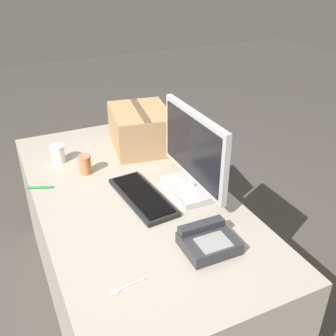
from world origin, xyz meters
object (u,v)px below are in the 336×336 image
object	(u,v)px
paper_cup_right	(85,165)
cardboard_box	(141,129)
keyboard	(142,196)
paper_cup_left	(58,154)
spoon	(122,289)
monitor	(193,158)
pen_marker	(40,187)
desk_phone	(208,241)

from	to	relation	value
paper_cup_right	cardboard_box	xyz separation A→B (m)	(-0.19, 0.40, 0.07)
keyboard	cardboard_box	world-z (taller)	cardboard_box
paper_cup_left	spoon	world-z (taller)	paper_cup_left
paper_cup_right	spoon	size ratio (longest dim) A/B	0.72
keyboard	monitor	bearing A→B (deg)	77.18
paper_cup_left	pen_marker	bearing A→B (deg)	-30.62
monitor	desk_phone	size ratio (longest dim) A/B	2.64
paper_cup_right	pen_marker	bearing A→B (deg)	-77.40
paper_cup_left	cardboard_box	size ratio (longest dim) A/B	0.22
spoon	pen_marker	distance (m)	0.84
cardboard_box	pen_marker	xyz separation A→B (m)	(0.24, -0.65, -0.11)
keyboard	paper_cup_left	distance (m)	0.63
monitor	paper_cup_right	size ratio (longest dim) A/B	5.47
paper_cup_right	pen_marker	size ratio (longest dim) A/B	0.83
desk_phone	spoon	world-z (taller)	desk_phone
cardboard_box	pen_marker	distance (m)	0.71
cardboard_box	paper_cup_right	bearing A→B (deg)	-64.92
monitor	keyboard	size ratio (longest dim) A/B	1.23
paper_cup_left	pen_marker	world-z (taller)	paper_cup_left
desk_phone	pen_marker	bearing A→B (deg)	-143.73
paper_cup_right	cardboard_box	distance (m)	0.45
pen_marker	paper_cup_right	bearing A→B (deg)	34.83
paper_cup_right	cardboard_box	world-z (taller)	cardboard_box
desk_phone	cardboard_box	distance (m)	1.01
paper_cup_left	paper_cup_right	bearing A→B (deg)	28.18
desk_phone	cardboard_box	world-z (taller)	cardboard_box
keyboard	paper_cup_right	world-z (taller)	paper_cup_right
monitor	pen_marker	distance (m)	0.80
monitor	keyboard	xyz separation A→B (m)	(-0.04, -0.26, -0.17)
pen_marker	spoon	bearing A→B (deg)	-57.49
keyboard	paper_cup_left	size ratio (longest dim) A/B	4.49
keyboard	paper_cup_right	bearing A→B (deg)	-158.38
monitor	paper_cup_left	size ratio (longest dim) A/B	5.54
spoon	paper_cup_left	bearing A→B (deg)	-97.24
paper_cup_left	pen_marker	size ratio (longest dim) A/B	0.82
monitor	pen_marker	world-z (taller)	monitor
paper_cup_left	spoon	distance (m)	1.08
monitor	spoon	world-z (taller)	monitor
paper_cup_right	spoon	distance (m)	0.89
desk_phone	paper_cup_right	xyz separation A→B (m)	(-0.82, -0.29, 0.02)
keyboard	cardboard_box	size ratio (longest dim) A/B	0.97
paper_cup_right	spoon	xyz separation A→B (m)	(0.88, -0.10, -0.05)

